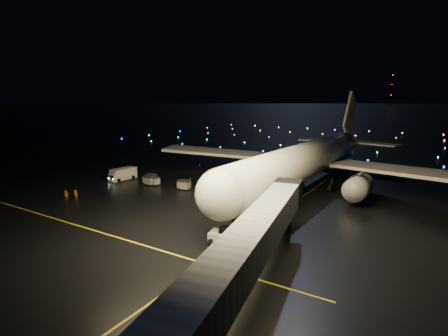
{
  "coord_description": "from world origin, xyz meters",
  "views": [
    {
      "loc": [
        30.88,
        -37.02,
        16.66
      ],
      "look_at": [
        0.48,
        12.0,
        5.0
      ],
      "focal_mm": 28.0,
      "sensor_mm": 36.0,
      "label": 1
    }
  ],
  "objects_px": {
    "airliner": "(313,139)",
    "baggage_cart_3": "(149,180)",
    "crew_b": "(66,195)",
    "baggage_cart_2": "(152,178)",
    "belt_loader": "(228,204)",
    "crew_c": "(190,183)",
    "service_truck": "(123,174)",
    "baggage_cart_1": "(155,181)",
    "crew_a": "(76,194)",
    "baggage_cart_0": "(184,185)",
    "pushback_tug": "(227,236)"
  },
  "relations": [
    {
      "from": "pushback_tug",
      "to": "baggage_cart_0",
      "type": "distance_m",
      "value": 25.43
    },
    {
      "from": "crew_b",
      "to": "baggage_cart_1",
      "type": "relative_size",
      "value": 0.88
    },
    {
      "from": "belt_loader",
      "to": "baggage_cart_3",
      "type": "distance_m",
      "value": 22.75
    },
    {
      "from": "service_truck",
      "to": "baggage_cart_2",
      "type": "xyz_separation_m",
      "value": [
        6.23,
        1.67,
        -0.4
      ]
    },
    {
      "from": "airliner",
      "to": "crew_b",
      "type": "xyz_separation_m",
      "value": [
        -31.37,
        -30.39,
        -8.22
      ]
    },
    {
      "from": "crew_c",
      "to": "baggage_cart_0",
      "type": "bearing_deg",
      "value": -22.1
    },
    {
      "from": "baggage_cart_0",
      "to": "crew_b",
      "type": "bearing_deg",
      "value": -138.01
    },
    {
      "from": "belt_loader",
      "to": "airliner",
      "type": "bearing_deg",
      "value": 74.05
    },
    {
      "from": "crew_a",
      "to": "baggage_cart_1",
      "type": "height_order",
      "value": "baggage_cart_1"
    },
    {
      "from": "baggage_cart_2",
      "to": "baggage_cart_3",
      "type": "distance_m",
      "value": 2.3
    },
    {
      "from": "service_truck",
      "to": "crew_a",
      "type": "xyz_separation_m",
      "value": [
        3.89,
        -13.99,
        -0.44
      ]
    },
    {
      "from": "belt_loader",
      "to": "service_truck",
      "type": "distance_m",
      "value": 29.99
    },
    {
      "from": "crew_a",
      "to": "crew_c",
      "type": "distance_m",
      "value": 20.05
    },
    {
      "from": "crew_a",
      "to": "crew_b",
      "type": "xyz_separation_m",
      "value": [
        -0.77,
        -1.24,
        0.05
      ]
    },
    {
      "from": "pushback_tug",
      "to": "baggage_cart_2",
      "type": "bearing_deg",
      "value": 136.14
    },
    {
      "from": "baggage_cart_1",
      "to": "baggage_cart_2",
      "type": "distance_m",
      "value": 2.53
    },
    {
      "from": "airliner",
      "to": "belt_loader",
      "type": "relative_size",
      "value": 10.92
    },
    {
      "from": "crew_c",
      "to": "baggage_cart_2",
      "type": "relative_size",
      "value": 0.85
    },
    {
      "from": "belt_loader",
      "to": "crew_c",
      "type": "distance_m",
      "value": 16.75
    },
    {
      "from": "belt_loader",
      "to": "baggage_cart_0",
      "type": "height_order",
      "value": "belt_loader"
    },
    {
      "from": "baggage_cart_1",
      "to": "baggage_cart_2",
      "type": "relative_size",
      "value": 0.99
    },
    {
      "from": "crew_a",
      "to": "baggage_cart_3",
      "type": "distance_m",
      "value": 14.14
    },
    {
      "from": "airliner",
      "to": "pushback_tug",
      "type": "relative_size",
      "value": 16.05
    },
    {
      "from": "crew_c",
      "to": "crew_a",
      "type": "bearing_deg",
      "value": -61.71
    },
    {
      "from": "service_truck",
      "to": "crew_c",
      "type": "relative_size",
      "value": 3.99
    },
    {
      "from": "crew_b",
      "to": "baggage_cart_0",
      "type": "height_order",
      "value": "baggage_cart_0"
    },
    {
      "from": "crew_b",
      "to": "crew_c",
      "type": "bearing_deg",
      "value": 35.18
    },
    {
      "from": "pushback_tug",
      "to": "airliner",
      "type": "bearing_deg",
      "value": 78.57
    },
    {
      "from": "airliner",
      "to": "crew_b",
      "type": "height_order",
      "value": "airliner"
    },
    {
      "from": "pushback_tug",
      "to": "crew_a",
      "type": "height_order",
      "value": "pushback_tug"
    },
    {
      "from": "pushback_tug",
      "to": "belt_loader",
      "type": "xyz_separation_m",
      "value": [
        -5.52,
        9.44,
        0.47
      ]
    },
    {
      "from": "airliner",
      "to": "service_truck",
      "type": "distance_m",
      "value": 38.49
    },
    {
      "from": "crew_a",
      "to": "crew_c",
      "type": "height_order",
      "value": "crew_c"
    },
    {
      "from": "baggage_cart_1",
      "to": "airliner",
      "type": "bearing_deg",
      "value": 50.43
    },
    {
      "from": "airliner",
      "to": "baggage_cart_0",
      "type": "xyz_separation_m",
      "value": [
        -19.06,
        -14.74,
        -8.18
      ]
    },
    {
      "from": "baggage_cart_0",
      "to": "baggage_cart_2",
      "type": "distance_m",
      "value": 9.3
    },
    {
      "from": "service_truck",
      "to": "pushback_tug",
      "type": "bearing_deg",
      "value": -18.66
    },
    {
      "from": "baggage_cart_1",
      "to": "baggage_cart_3",
      "type": "bearing_deg",
      "value": -127.0
    },
    {
      "from": "service_truck",
      "to": "crew_b",
      "type": "xyz_separation_m",
      "value": [
        3.13,
        -15.23,
        -0.38
      ]
    },
    {
      "from": "belt_loader",
      "to": "crew_a",
      "type": "height_order",
      "value": "belt_loader"
    },
    {
      "from": "crew_c",
      "to": "service_truck",
      "type": "bearing_deg",
      "value": -107.79
    },
    {
      "from": "pushback_tug",
      "to": "crew_c",
      "type": "bearing_deg",
      "value": 124.38
    },
    {
      "from": "airliner",
      "to": "baggage_cart_1",
      "type": "height_order",
      "value": "airliner"
    },
    {
      "from": "airliner",
      "to": "baggage_cart_3",
      "type": "distance_m",
      "value": 32.25
    },
    {
      "from": "pushback_tug",
      "to": "belt_loader",
      "type": "height_order",
      "value": "belt_loader"
    },
    {
      "from": "crew_b",
      "to": "baggage_cart_2",
      "type": "xyz_separation_m",
      "value": [
        3.1,
        16.9,
        -0.02
      ]
    },
    {
      "from": "crew_b",
      "to": "baggage_cart_3",
      "type": "xyz_separation_m",
      "value": [
        4.28,
        14.93,
        0.04
      ]
    },
    {
      "from": "baggage_cart_2",
      "to": "baggage_cart_3",
      "type": "bearing_deg",
      "value": -50.68
    },
    {
      "from": "belt_loader",
      "to": "crew_a",
      "type": "bearing_deg",
      "value": -166.31
    },
    {
      "from": "belt_loader",
      "to": "service_truck",
      "type": "bearing_deg",
      "value": 164.72
    }
  ]
}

